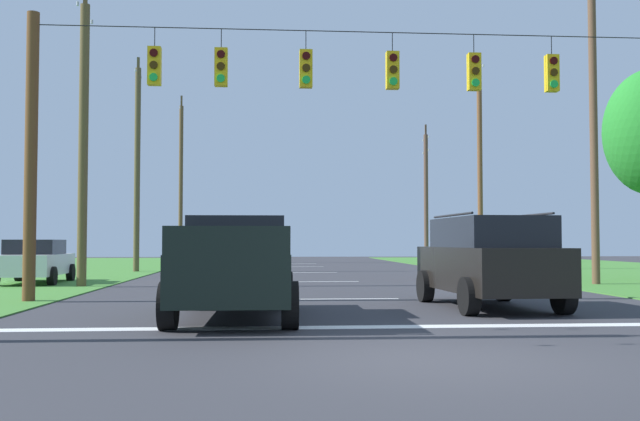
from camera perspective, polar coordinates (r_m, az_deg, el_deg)
ground_plane at (r=9.28m, az=9.31°, el=-11.47°), size 120.00×120.00×0.00m
stop_bar_stripe at (r=12.53m, az=5.63°, el=-9.11°), size 13.60×0.45×0.01m
lane_dash_0 at (r=18.44m, az=2.36°, el=-6.98°), size 2.50×0.15×0.01m
lane_dash_1 at (r=26.28m, az=0.33°, el=-5.63°), size 2.50×0.15×0.01m
lane_dash_2 at (r=33.96m, az=-0.75°, el=-4.91°), size 2.50×0.15×0.01m
lane_dash_3 at (r=41.81m, az=-1.43°, el=-4.45°), size 2.50×0.15×0.01m
lane_dash_4 at (r=47.51m, az=-1.79°, el=-4.21°), size 2.50×0.15×0.01m
overhead_signal_span at (r=18.25m, az=2.86°, el=6.03°), size 16.25×0.31×7.06m
pickup_truck at (r=14.00m, az=-6.68°, el=-4.45°), size 2.33×5.42×1.95m
suv_black at (r=16.36m, az=13.14°, el=-3.79°), size 2.38×4.88×2.05m
distant_car_crossing_white at (r=26.44m, az=-8.85°, el=-3.88°), size 2.19×4.39×1.52m
distant_car_oncoming at (r=26.78m, az=-21.57°, el=-3.72°), size 2.20×4.39×1.52m
distant_car_far_parked at (r=28.68m, az=14.02°, el=-3.72°), size 2.16×4.37×1.52m
utility_pole_mid_right at (r=26.36m, az=20.77°, el=6.93°), size 0.27×1.70×11.59m
utility_pole_far_right at (r=38.81m, az=12.50°, el=3.71°), size 0.27×1.59×11.37m
utility_pole_near_left at (r=50.56m, az=8.37°, el=1.27°), size 0.30×1.85×9.59m
utility_pole_far_left at (r=24.58m, az=-18.17°, el=5.35°), size 0.30×1.94×9.92m
utility_pole_distant_right at (r=35.81m, az=-14.23°, el=3.42°), size 0.28×1.55×10.35m
utility_pole_distant_left at (r=50.36m, az=-10.92°, el=2.28°), size 0.28×1.85×11.49m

